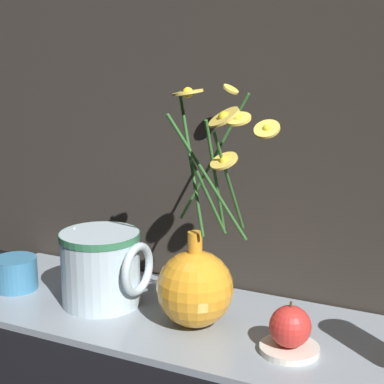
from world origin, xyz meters
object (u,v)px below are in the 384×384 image
object	(u,v)px
vase_with_flowers	(196,282)
orange_fruit	(290,326)
ceramic_pitcher	(102,265)
yellow_mug	(15,273)

from	to	relation	value
vase_with_flowers	orange_fruit	xyz separation A→B (m)	(0.17, -0.02, -0.03)
ceramic_pitcher	vase_with_flowers	bearing A→B (deg)	-2.09
yellow_mug	orange_fruit	xyz separation A→B (m)	(0.55, -0.02, 0.01)
vase_with_flowers	orange_fruit	world-z (taller)	vase_with_flowers
vase_with_flowers	yellow_mug	bearing A→B (deg)	-178.95
vase_with_flowers	yellow_mug	distance (m)	0.38
yellow_mug	orange_fruit	size ratio (longest dim) A/B	1.27
vase_with_flowers	ceramic_pitcher	bearing A→B (deg)	177.91
yellow_mug	orange_fruit	world-z (taller)	orange_fruit
vase_with_flowers	orange_fruit	bearing A→B (deg)	-7.51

